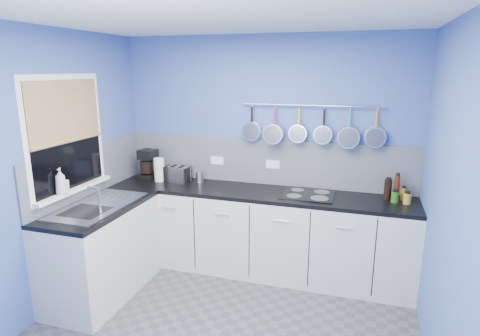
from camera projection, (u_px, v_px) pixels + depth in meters
The scene contains 38 objects.
ceiling at pixel (214, 13), 2.70m from camera, with size 3.20×3.00×0.02m, color white.
wall_back at pixel (265, 152), 4.40m from camera, with size 3.20×0.02×2.50m, color #3F59A5.
wall_front at pixel (84, 298), 1.60m from camera, with size 3.20×0.02×2.50m, color #3F59A5.
wall_left at pixel (43, 175), 3.47m from camera, with size 0.02×3.00×2.50m, color #3F59A5.
wall_right at pixel (454, 214), 2.54m from camera, with size 0.02×3.00×2.50m, color #3F59A5.
backsplash_back at pixel (264, 162), 4.41m from camera, with size 3.20×0.02×0.50m, color gray.
backsplash_left at pixel (90, 170), 4.04m from camera, with size 0.02×1.80×0.50m, color gray.
cabinet_run_back at pixel (257, 233), 4.31m from camera, with size 3.20×0.60×0.86m, color beige.
worktop_back at pixel (257, 193), 4.20m from camera, with size 3.20×0.60×0.04m, color black.
cabinet_run_left at pixel (102, 252), 3.86m from camera, with size 0.60×1.20×0.86m, color beige.
worktop_left at pixel (98, 208), 3.75m from camera, with size 0.60×1.20×0.04m, color black.
window_frame at pixel (67, 136), 3.67m from camera, with size 0.01×1.00×1.10m, color white.
window_glass at pixel (67, 136), 3.66m from camera, with size 0.01×0.90×1.00m, color black.
bamboo_blind at pixel (65, 111), 3.61m from camera, with size 0.01×0.90×0.55m, color tan.
window_sill at pixel (74, 190), 3.78m from camera, with size 0.10×0.98×0.03m, color white.
sink_unit at pixel (98, 205), 3.74m from camera, with size 0.50×0.95×0.01m, color silver.
mixer_tap at pixel (100, 200), 3.50m from camera, with size 0.12×0.08×0.26m, color silver, non-canonical shape.
socket_left at pixel (217, 160), 4.56m from camera, with size 0.15×0.01×0.09m, color white.
socket_right at pixel (273, 164), 4.37m from camera, with size 0.15×0.01×0.09m, color white.
pot_rail at pixel (312, 106), 4.07m from camera, with size 0.02×0.02×1.45m, color silver.
soap_bottle_a at pixel (60, 181), 3.57m from camera, with size 0.09×0.09×0.24m, color white.
soap_bottle_b at pixel (63, 184), 3.60m from camera, with size 0.08×0.08×0.17m, color white.
paper_towel at pixel (159, 170), 4.54m from camera, with size 0.12×0.12×0.27m, color white.
coffee_maker at pixel (147, 165), 4.62m from camera, with size 0.19×0.21×0.34m, color black, non-canonical shape.
toaster at pixel (178, 174), 4.54m from camera, with size 0.27×0.15×0.17m, color silver.
canister at pixel (200, 177), 4.50m from camera, with size 0.09×0.09×0.13m, color silver.
hob at pixel (308, 195), 4.06m from camera, with size 0.52×0.46×0.01m, color black.
pan_0 at pixel (252, 122), 4.30m from camera, with size 0.20×0.06×0.39m, color silver, non-canonical shape.
pan_1 at pixel (275, 124), 4.22m from camera, with size 0.21×0.13×0.40m, color silver, non-canonical shape.
pan_2 at pixel (299, 124), 4.15m from camera, with size 0.19×0.09×0.38m, color silver, non-canonical shape.
pan_3 at pixel (324, 125), 4.07m from camera, with size 0.19×0.09×0.38m, color silver, non-canonical shape.
pan_4 at pixel (349, 127), 4.00m from camera, with size 0.22×0.10×0.41m, color silver, non-canonical shape.
pan_5 at pixel (376, 128), 3.93m from camera, with size 0.20×0.07×0.39m, color silver, non-canonical shape.
condiment_0 at pixel (403, 194), 3.87m from camera, with size 0.05×0.05×0.13m, color #8C5914.
condiment_1 at pixel (397, 187), 3.89m from camera, with size 0.05×0.05×0.25m, color #4C190C.
condiment_2 at pixel (388, 189), 3.90m from camera, with size 0.07×0.07×0.20m, color black.
condiment_3 at pixel (407, 199), 3.79m from camera, with size 0.07×0.07×0.10m, color olive.
condiment_4 at pixel (395, 197), 3.83m from camera, with size 0.07×0.07×0.11m, color #265919.
Camera 1 is at (1.02, -2.69, 2.14)m, focal length 29.99 mm.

